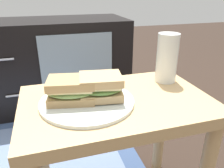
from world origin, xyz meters
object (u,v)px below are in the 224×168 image
object	(u,v)px
plate	(87,101)
sandwich_front	(71,90)
tv_cabinet	(55,63)
sandwich_back	(101,87)
beer_glass	(167,59)

from	to	relation	value
plate	sandwich_front	distance (m)	0.06
tv_cabinet	sandwich_back	distance (m)	0.98
beer_glass	sandwich_back	bearing A→B (deg)	-160.86
sandwich_front	beer_glass	bearing A→B (deg)	12.80
plate	tv_cabinet	bearing A→B (deg)	92.72
sandwich_back	beer_glass	xyz separation A→B (m)	(0.26, 0.09, 0.03)
sandwich_back	sandwich_front	bearing A→B (deg)	171.69
plate	beer_glass	xyz separation A→B (m)	(0.30, 0.08, 0.08)
tv_cabinet	sandwich_back	size ratio (longest dim) A/B	6.82
tv_cabinet	plate	xyz separation A→B (m)	(0.04, -0.94, 0.17)
sandwich_front	sandwich_back	distance (m)	0.08
tv_cabinet	plate	size ratio (longest dim) A/B	3.57
tv_cabinet	beer_glass	xyz separation A→B (m)	(0.34, -0.86, 0.25)
sandwich_front	sandwich_back	size ratio (longest dim) A/B	1.10
tv_cabinet	sandwich_front	size ratio (longest dim) A/B	6.17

